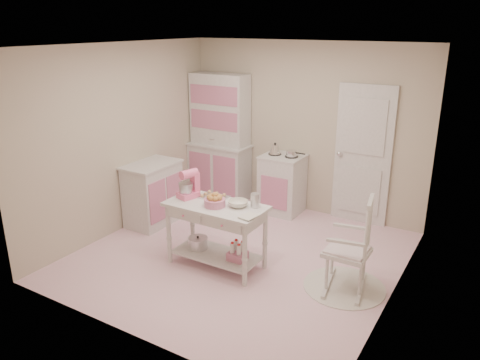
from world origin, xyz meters
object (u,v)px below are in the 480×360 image
Objects in this scene: rocking_chair at (348,243)px; base_cabinet at (153,194)px; hutch at (219,137)px; stand_mixer at (188,184)px; stove at (282,184)px; bread_basket at (215,203)px; work_table at (216,235)px.

base_cabinet is at bearing 164.16° from rocking_chair.
hutch is 1.55m from base_cabinet.
hutch is 1.89× the size of rocking_chair.
rocking_chair is (3.04, -0.28, 0.09)m from base_cabinet.
hutch is at bearing 130.21° from stand_mixer.
rocking_chair is at bearing -45.83° from stove.
bread_basket is (1.53, -0.64, 0.39)m from base_cabinet.
rocking_chair is 2.01m from stand_mixer.
stove is 0.84× the size of rocking_chair.
stand_mixer reaches higher than rocking_chair.
hutch is at bearing 138.23° from rocking_chair.
base_cabinet is 3.68× the size of bread_basket.
stove is at bearing 123.62° from rocking_chair.
work_table is at bearing -57.53° from hutch.
work_table is (1.51, -0.59, -0.06)m from base_cabinet.
hutch is at bearing 80.54° from base_cabinet.
stove is 1.98m from base_cabinet.
rocking_chair is 1.57m from bread_basket.
stove is 2.04m from bread_basket.
stand_mixer is (0.86, -1.98, -0.07)m from hutch.
stand_mixer reaches higher than stove.
base_cabinet is at bearing 169.37° from stand_mixer.
hutch is at bearing 122.47° from work_table.
stove is 1.96m from work_table.
base_cabinet is (-1.44, -1.37, 0.00)m from stove.
hutch is 2.26× the size of base_cabinet.
stove is 2.71× the size of stand_mixer.
base_cabinet reaches higher than work_table.
hutch is 6.12× the size of stand_mixer.
stove is 3.68× the size of bread_basket.
work_table is at bearing -21.28° from base_cabinet.
base_cabinet is 1.33m from stand_mixer.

